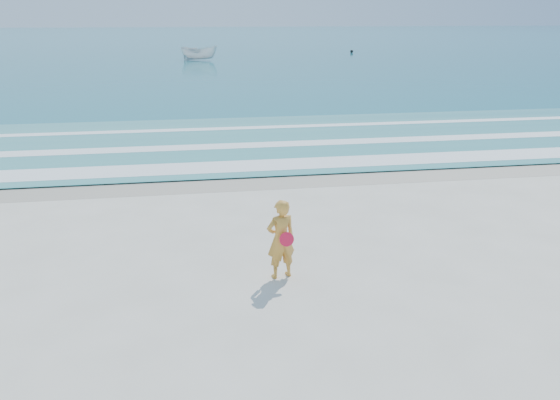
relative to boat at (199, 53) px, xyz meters
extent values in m
plane|color=silver|center=(0.82, -53.04, -0.80)|extent=(400.00, 400.00, 0.00)
cube|color=#B2A893|center=(0.82, -44.04, -0.79)|extent=(400.00, 2.40, 0.00)
cube|color=#19727F|center=(0.82, 51.96, -0.78)|extent=(400.00, 190.00, 0.04)
cube|color=#59B7AD|center=(0.82, -39.04, -0.75)|extent=(400.00, 10.00, 0.01)
cube|color=white|center=(0.82, -42.74, -0.74)|extent=(400.00, 1.40, 0.01)
cube|color=white|center=(0.82, -39.84, -0.74)|extent=(400.00, 0.90, 0.01)
cube|color=white|center=(0.82, -36.54, -0.74)|extent=(400.00, 0.60, 0.01)
imported|color=silver|center=(0.00, 0.00, 0.00)|extent=(4.18, 2.61, 1.51)
sphere|color=black|center=(19.06, 8.25, -0.56)|extent=(0.39, 0.39, 0.39)
imported|color=gold|center=(0.44, -50.62, -0.02)|extent=(0.64, 0.51, 1.55)
cylinder|color=red|center=(0.52, -50.80, 0.04)|extent=(0.27, 0.08, 0.27)
camera|label=1|loc=(-1.08, -59.89, 3.98)|focal=35.00mm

